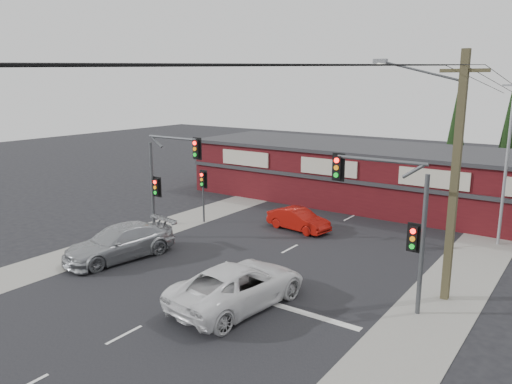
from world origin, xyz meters
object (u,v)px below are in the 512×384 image
Objects in this scene: white_suv at (238,285)px; utility_pole at (452,170)px; red_sedan at (298,220)px; silver_suv at (120,242)px; shop_building at (365,174)px.

utility_pole is at bearing -133.82° from white_suv.
red_sedan is (-3.25, 10.35, -0.20)m from white_suv.
shop_building is at bearing 84.32° from silver_suv.
shop_building is (5.34, 18.47, 1.30)m from silver_suv.
silver_suv is 16.02m from utility_pole.
shop_building reaches higher than silver_suv.
silver_suv is at bearing 0.52° from white_suv.
utility_pole is (6.51, 5.36, 4.54)m from white_suv.
utility_pole is at bearing -108.27° from red_sedan.
shop_building is at bearing 123.76° from utility_pole.
red_sedan is 11.94m from utility_pole.
silver_suv is 19.27m from shop_building.
shop_building is 2.73× the size of utility_pole.
shop_building is at bearing 6.23° from red_sedan.
utility_pole is (9.36, -14.00, 3.26)m from shop_building.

